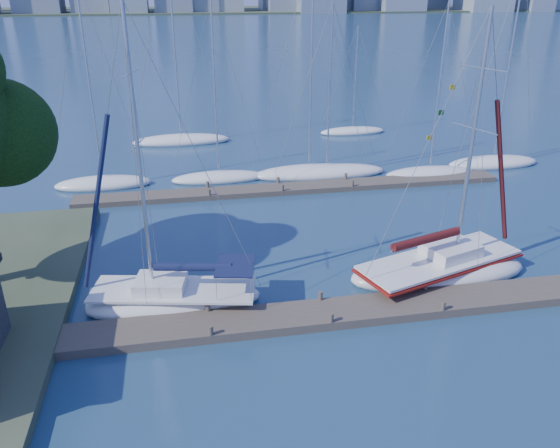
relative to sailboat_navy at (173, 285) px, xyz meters
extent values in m
plane|color=navy|center=(6.44, -2.18, -1.12)|extent=(700.00, 700.00, 0.00)
cube|color=#4C4337|center=(6.44, -2.18, -0.92)|extent=(26.00, 2.00, 0.40)
cube|color=#4C4337|center=(8.44, 13.82, -0.94)|extent=(30.00, 1.80, 0.36)
cube|color=#38472D|center=(6.44, 317.82, -1.12)|extent=(800.00, 100.00, 1.50)
sphere|color=black|center=(-7.04, 4.10, 6.15)|extent=(4.81, 4.81, 4.81)
ellipsoid|color=white|center=(0.00, 0.00, -0.89)|extent=(8.14, 4.04, 1.37)
cube|color=white|center=(0.00, 0.00, -0.25)|extent=(7.54, 3.72, 0.11)
cube|color=white|center=(-0.53, 0.11, 0.07)|extent=(2.47, 2.06, 0.50)
cylinder|color=silver|center=(-0.89, 0.18, 5.78)|extent=(0.16, 0.16, 11.97)
cylinder|color=silver|center=(0.92, -0.18, 0.80)|extent=(3.64, 0.82, 0.09)
cylinder|color=#101638|center=(0.92, -0.18, 0.89)|extent=(3.40, 1.03, 0.36)
cube|color=#101638|center=(2.75, -0.55, 0.98)|extent=(2.04, 2.45, 0.07)
ellipsoid|color=white|center=(12.87, 0.33, -0.85)|extent=(9.50, 5.58, 1.58)
cube|color=white|center=(12.87, 0.33, -0.12)|extent=(8.79, 5.16, 0.13)
cube|color=white|center=(13.47, 0.52, 0.25)|extent=(3.00, 2.61, 0.58)
cylinder|color=silver|center=(13.87, 0.65, 5.67)|extent=(0.19, 0.19, 11.48)
cylinder|color=silver|center=(11.84, 0.00, 1.10)|extent=(4.10, 1.41, 0.11)
cylinder|color=#400D11|center=(11.84, 0.00, 1.20)|extent=(3.87, 1.61, 0.42)
cube|color=maroon|center=(12.87, 0.33, -0.29)|extent=(9.01, 5.33, 0.11)
ellipsoid|color=white|center=(-4.89, 17.14, -0.91)|extent=(7.06, 3.59, 1.14)
cylinder|color=silver|center=(-4.89, 17.14, 6.45)|extent=(0.12, 0.12, 13.05)
ellipsoid|color=white|center=(3.40, 16.99, -0.93)|extent=(7.19, 4.72, 1.02)
cylinder|color=silver|center=(3.40, 16.99, 5.78)|extent=(0.11, 0.11, 11.95)
ellipsoid|color=white|center=(10.22, 16.85, -0.89)|extent=(8.69, 3.12, 1.23)
cylinder|color=silver|center=(10.22, 16.85, 7.31)|extent=(0.13, 0.13, 14.62)
ellipsoid|color=white|center=(11.54, 16.59, -0.90)|extent=(9.34, 5.38, 1.22)
cylinder|color=silver|center=(11.54, 16.59, 5.61)|extent=(0.13, 0.13, 11.23)
ellipsoid|color=white|center=(19.18, 15.09, -0.92)|extent=(7.27, 4.10, 1.07)
cylinder|color=silver|center=(19.18, 15.09, 5.56)|extent=(0.12, 0.12, 11.41)
ellipsoid|color=white|center=(25.31, 16.57, -0.90)|extent=(7.92, 4.09, 1.19)
cylinder|color=silver|center=(25.31, 16.57, 6.97)|extent=(0.13, 0.13, 14.00)
ellipsoid|color=white|center=(0.87, 28.06, -0.89)|extent=(9.12, 4.19, 1.25)
cylinder|color=silver|center=(0.87, 28.06, 7.59)|extent=(0.14, 0.14, 15.15)
ellipsoid|color=white|center=(17.41, 28.71, -0.95)|extent=(6.50, 2.05, 0.94)
cylinder|color=silver|center=(17.41, 28.71, 4.31)|extent=(0.10, 0.10, 9.15)
camera|label=1|loc=(0.82, -21.58, 12.17)|focal=35.00mm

